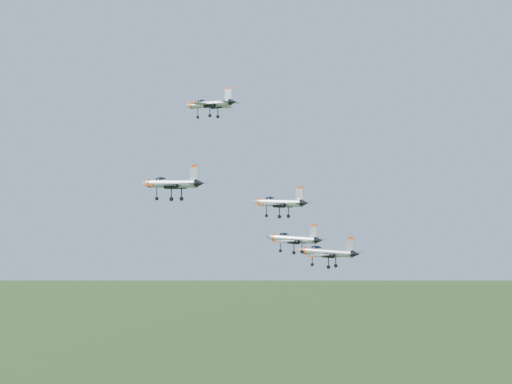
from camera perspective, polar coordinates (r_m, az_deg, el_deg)
The scene contains 5 objects.
jet_lead at distance 144.12m, azimuth -3.79°, elevation 7.06°, with size 13.75×11.36×3.68m.
jet_left_high at distance 128.29m, azimuth 1.81°, elevation -0.82°, with size 13.59×11.39×3.64m.
jet_right_high at distance 112.93m, azimuth -6.87°, elevation 0.72°, with size 13.37×10.99×3.58m.
jet_left_low at distance 123.28m, azimuth 5.62°, elevation -4.78°, with size 13.14×10.89×3.51m.
jet_right_low at distance 105.62m, azimuth 2.94°, elevation -3.72°, with size 10.76×8.98×2.88m.
Camera 1 is at (68.31, -105.94, 138.13)m, focal length 50.00 mm.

